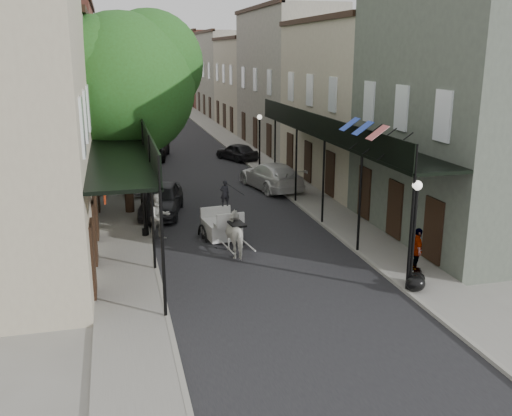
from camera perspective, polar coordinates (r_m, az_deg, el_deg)
ground at (r=20.16m, az=1.92°, el=-7.32°), size 140.00×140.00×0.00m
road at (r=38.99m, az=-6.25°, el=3.82°), size 8.00×90.00×0.01m
sidewalk_left at (r=38.63m, az=-13.62°, el=3.45°), size 2.20×90.00×0.12m
sidewalk_right at (r=39.96m, az=0.88°, el=4.27°), size 2.20×90.00×0.12m
building_row_left at (r=48.04m, az=-18.62°, el=11.62°), size 5.00×80.00×10.50m
building_row_right at (r=49.87m, az=1.95°, el=12.50°), size 5.00×80.00×10.50m
gallery_left at (r=25.11m, az=-13.17°, el=6.46°), size 2.20×18.05×4.88m
gallery_right at (r=27.03m, az=7.72°, el=7.34°), size 2.20×18.05×4.88m
tree_near at (r=28.08m, az=-12.42°, el=12.42°), size 7.31×6.80×9.63m
tree_far at (r=42.08m, az=-13.18°, el=12.38°), size 6.45×6.00×8.61m
lamppost_right_near at (r=19.26m, az=15.48°, el=-2.51°), size 0.32×0.32×3.71m
lamppost_left at (r=24.56m, az=-11.22°, el=1.60°), size 0.32×0.32×3.71m
lamppost_right_far at (r=37.48m, az=0.36°, el=6.62°), size 0.32×0.32×3.71m
horse at (r=22.50m, az=-1.83°, el=-2.68°), size 1.09×1.99×1.60m
carriage at (r=24.71m, az=-3.76°, el=-0.46°), size 1.82×2.51×2.68m
pedestrian_walking at (r=24.49m, az=-9.64°, el=-0.88°), size 1.19×1.07×2.02m
pedestrian_sidewalk_left at (r=39.12m, az=-13.60°, el=5.09°), size 1.39×1.30×1.88m
pedestrian_sidewalk_right at (r=21.15m, az=15.83°, el=-4.09°), size 0.70×1.04×1.64m
car_left_near at (r=28.34m, az=-9.43°, el=0.89°), size 2.81×4.88×1.56m
car_left_mid at (r=33.13m, az=-11.09°, el=2.75°), size 1.90×4.30×1.37m
car_left_far at (r=43.29m, az=-10.61°, el=5.84°), size 3.56×5.96×1.55m
car_right_near at (r=33.21m, az=1.51°, el=3.23°), size 3.12×5.67×1.56m
car_right_far at (r=42.16m, az=-1.94°, el=5.66°), size 2.91×4.06×1.29m
trash_bags at (r=19.90m, az=15.71°, el=-7.08°), size 0.90×1.05×0.54m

